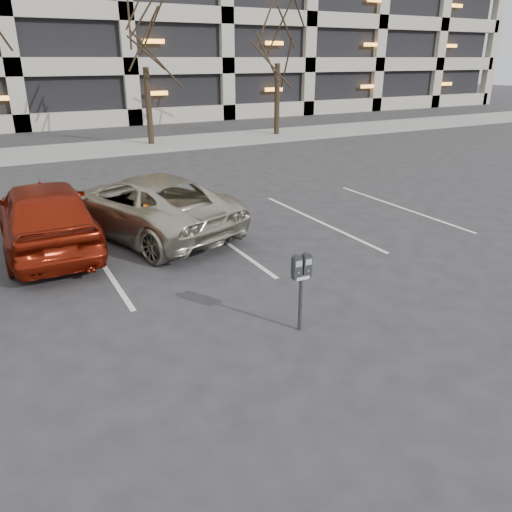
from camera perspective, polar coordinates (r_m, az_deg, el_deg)
The scene contains 8 objects.
ground at distance 9.30m, azimuth -5.98°, elevation -3.63°, with size 140.00×140.00×0.00m, color #28282B.
sidewalk at distance 24.33m, azimuth -21.02°, elevation 11.07°, with size 80.00×4.00×0.12m, color gray.
stall_lines at distance 11.00m, azimuth -17.41°, elevation -0.42°, with size 16.90×5.20×0.00m.
tree_c at distance 24.92m, azimuth -12.94°, elevation 25.31°, with size 3.50×3.50×7.95m.
tree_d at distance 27.76m, azimuth 2.56°, elevation 25.79°, with size 3.62×3.62×8.23m.
parking_meter at distance 7.49m, azimuth 5.21°, elevation -2.00°, with size 0.32×0.13×1.25m.
suv_silver at distance 12.21m, azimuth -12.54°, elevation 5.77°, with size 3.89×5.64×1.44m.
car_red at distance 11.77m, azimuth -22.92°, elevation 4.38°, with size 1.88×4.68×1.59m, color maroon.
Camera 1 is at (-3.12, -7.82, 3.96)m, focal length 35.00 mm.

